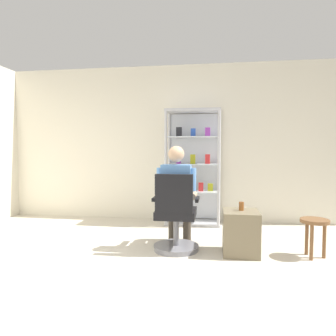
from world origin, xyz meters
name	(u,v)px	position (x,y,z in m)	size (l,w,h in m)	color
ground_plane	(122,297)	(0.00, 0.00, 0.00)	(7.20, 7.20, 0.00)	beige
back_wall	(172,143)	(0.00, 3.00, 1.35)	(6.00, 0.10, 2.70)	silver
display_cabinet_main	(193,166)	(0.40, 2.76, 0.96)	(0.90, 0.45, 1.90)	#B7B7BC
office_chair	(176,219)	(0.30, 1.25, 0.39)	(0.56, 0.56, 0.96)	slate
seated_shopkeeper	(177,192)	(0.30, 1.41, 0.71)	(0.49, 0.57, 1.29)	#3F382D
storage_crate	(241,232)	(1.08, 1.28, 0.26)	(0.42, 0.46, 0.52)	#72664C
tea_glass	(241,206)	(1.08, 1.31, 0.57)	(0.06, 0.06, 0.10)	brown
wooden_stool	(314,227)	(1.90, 1.27, 0.36)	(0.32, 0.32, 0.45)	brown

